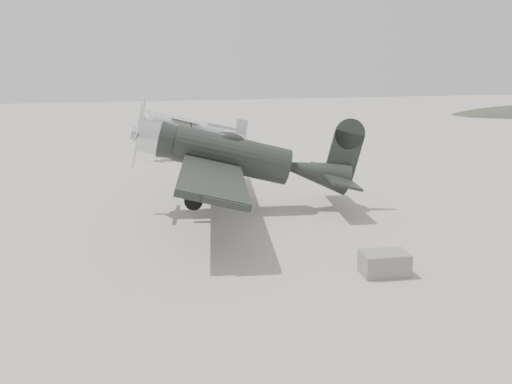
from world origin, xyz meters
TOP-DOWN VIEW (x-y plane):
  - ground at (0.00, 0.00)m, footprint 160.00×160.00m
  - lowwing_monoplane at (-0.51, 6.06)m, footprint 9.94×13.79m
  - highwing_monoplane at (-0.51, 20.57)m, footprint 8.50×11.85m
  - equipment_block at (1.87, -2.00)m, footprint 1.52×1.06m

SIDE VIEW (x-z plane):
  - ground at x=0.00m, z-range 0.00..0.00m
  - equipment_block at x=1.87m, z-range 0.00..0.71m
  - highwing_monoplane at x=-0.51m, z-range 0.42..3.79m
  - lowwing_monoplane at x=-0.51m, z-range 0.13..4.56m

